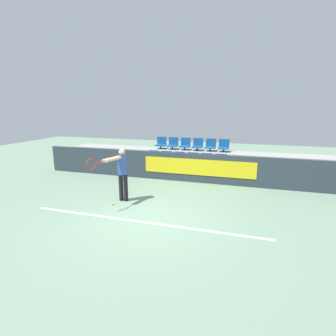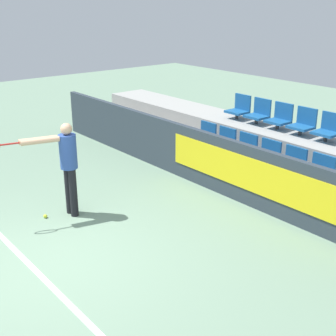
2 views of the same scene
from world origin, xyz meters
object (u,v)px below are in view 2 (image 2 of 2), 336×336
(stadium_chair_0, at_px, (205,136))
(stadium_chair_7, at_px, (259,113))
(stadium_chair_3, at_px, (267,156))
(stadium_chair_10, at_px, (328,129))
(stadium_chair_1, at_px, (224,142))
(stadium_chair_5, at_px, (319,172))
(stadium_chair_8, at_px, (280,118))
(stadium_chair_2, at_px, (244,149))
(tennis_ball, at_px, (45,216))
(stadium_chair_4, at_px, (292,164))
(stadium_chair_6, at_px, (239,108))
(stadium_chair_9, at_px, (303,123))
(tennis_player, at_px, (64,161))

(stadium_chair_0, height_order, stadium_chair_7, stadium_chair_7)
(stadium_chair_3, xyz_separation_m, stadium_chair_10, (0.56, 1.05, 0.46))
(stadium_chair_1, relative_size, stadium_chair_5, 1.00)
(stadium_chair_7, bearing_deg, stadium_chair_3, -42.85)
(stadium_chair_10, bearing_deg, stadium_chair_7, 180.00)
(stadium_chair_8, bearing_deg, stadium_chair_2, -90.00)
(stadium_chair_7, xyz_separation_m, tennis_ball, (-0.43, -4.84, -1.13))
(stadium_chair_4, height_order, stadium_chair_8, stadium_chair_8)
(stadium_chair_0, height_order, stadium_chair_4, same)
(stadium_chair_5, relative_size, stadium_chair_6, 1.00)
(stadium_chair_6, relative_size, stadium_chair_9, 1.00)
(stadium_chair_10, distance_m, tennis_player, 4.91)
(stadium_chair_2, relative_size, stadium_chair_3, 1.00)
(stadium_chair_4, relative_size, stadium_chair_8, 1.00)
(stadium_chair_0, relative_size, tennis_ball, 8.03)
(stadium_chair_3, bearing_deg, stadium_chair_6, 148.27)
(stadium_chair_4, bearing_deg, stadium_chair_8, 137.15)
(stadium_chair_6, bearing_deg, tennis_ball, -88.47)
(stadium_chair_5, bearing_deg, stadium_chair_3, 180.00)
(stadium_chair_0, bearing_deg, stadium_chair_8, 42.85)
(stadium_chair_0, bearing_deg, stadium_chair_7, 61.67)
(stadium_chair_3, relative_size, stadium_chair_7, 1.00)
(stadium_chair_8, bearing_deg, tennis_ball, -101.67)
(stadium_chair_2, bearing_deg, stadium_chair_7, 118.33)
(stadium_chair_0, distance_m, tennis_ball, 3.85)
(stadium_chair_2, relative_size, tennis_player, 0.33)
(stadium_chair_0, height_order, stadium_chair_5, same)
(stadium_chair_2, xyz_separation_m, stadium_chair_9, (0.56, 1.05, 0.46))
(stadium_chair_0, distance_m, stadium_chair_3, 1.69)
(stadium_chair_3, bearing_deg, stadium_chair_1, 180.00)
(stadium_chair_0, xyz_separation_m, stadium_chair_10, (2.26, 1.05, 0.46))
(stadium_chair_5, distance_m, stadium_chair_10, 1.28)
(stadium_chair_5, distance_m, stadium_chair_7, 2.53)
(stadium_chair_5, bearing_deg, stadium_chair_8, 148.27)
(stadium_chair_4, height_order, stadium_chair_10, stadium_chair_10)
(stadium_chair_0, distance_m, stadium_chair_8, 1.61)
(stadium_chair_4, bearing_deg, stadium_chair_2, 180.00)
(stadium_chair_3, distance_m, stadium_chair_7, 1.61)
(stadium_chair_7, height_order, stadium_chair_8, same)
(stadium_chair_9, bearing_deg, stadium_chair_2, -118.33)
(stadium_chair_8, distance_m, tennis_ball, 5.07)
(stadium_chair_6, xyz_separation_m, stadium_chair_8, (1.13, 0.00, 0.00))
(stadium_chair_9, bearing_deg, stadium_chair_7, 180.00)
(stadium_chair_4, height_order, stadium_chair_6, stadium_chair_6)
(stadium_chair_4, xyz_separation_m, stadium_chair_10, (0.00, 1.05, 0.46))
(stadium_chair_3, distance_m, stadium_chair_10, 1.28)
(stadium_chair_1, relative_size, tennis_ball, 8.03)
(stadium_chair_2, distance_m, stadium_chair_4, 1.13)
(stadium_chair_3, relative_size, stadium_chair_10, 1.00)
(tennis_player, bearing_deg, stadium_chair_2, 90.08)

